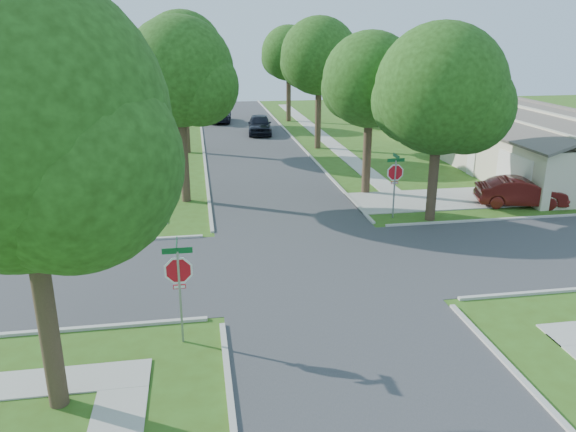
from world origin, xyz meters
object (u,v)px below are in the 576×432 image
(car_curb_west, at_px, (220,115))
(tree_w_mid, at_px, (183,57))
(tree_ne_corner, at_px, (441,95))
(car_driveway, at_px, (521,192))
(stop_sign_ne, at_px, (395,175))
(house_ne_near, at_px, (541,150))
(tree_e_mid, at_px, (320,60))
(car_curb_east, at_px, (260,124))
(house_nw_far, at_px, (53,113))
(tree_e_near, at_px, (371,84))
(house_ne_far, at_px, (423,109))
(stop_sign_sw, at_px, (179,275))
(tree_sw_corner, at_px, (23,135))
(tree_e_far, at_px, (289,56))
(tree_w_far, at_px, (185,62))
(tree_w_near, at_px, (180,77))

(car_curb_west, bearing_deg, tree_w_mid, 82.45)
(tree_ne_corner, distance_m, car_driveway, 7.22)
(stop_sign_ne, relative_size, house_ne_near, 0.22)
(tree_e_mid, xyz_separation_m, car_curb_east, (-3.56, 6.54, -5.45))
(house_nw_far, bearing_deg, tree_e_near, -47.94)
(house_ne_far, bearing_deg, tree_e_near, -119.35)
(stop_sign_sw, distance_m, tree_sw_corner, 5.54)
(tree_sw_corner, bearing_deg, tree_e_near, 52.70)
(stop_sign_sw, xyz_separation_m, house_ne_far, (20.69, 33.70, -0.51))
(car_curb_west, bearing_deg, car_curb_east, 117.84)
(stop_sign_sw, distance_m, car_driveway, 19.19)
(house_nw_far, relative_size, car_driveway, 3.23)
(stop_sign_sw, distance_m, tree_ne_corner, 14.64)
(tree_sw_corner, bearing_deg, tree_w_mid, 84.30)
(car_curb_east, bearing_deg, car_driveway, -59.40)
(house_nw_far, relative_size, car_curb_east, 2.91)
(tree_e_mid, relative_size, house_ne_far, 0.68)
(tree_sw_corner, height_order, tree_ne_corner, tree_sw_corner)
(car_curb_west, bearing_deg, tree_e_far, -178.50)
(stop_sign_sw, distance_m, car_curb_east, 32.80)
(tree_e_near, relative_size, tree_e_mid, 0.90)
(stop_sign_sw, xyz_separation_m, tree_w_mid, (0.06, 25.71, 4.46))
(tree_w_far, bearing_deg, tree_w_near, -89.99)
(tree_w_near, bearing_deg, stop_sign_sw, -90.23)
(stop_sign_sw, xyz_separation_m, tree_w_far, (0.05, 38.71, 3.48))
(tree_w_far, relative_size, tree_ne_corner, 0.93)
(stop_sign_sw, distance_m, house_ne_far, 39.55)
(tree_e_mid, relative_size, house_ne_near, 0.68)
(tree_w_far, relative_size, house_nw_far, 0.59)
(tree_w_near, bearing_deg, tree_e_near, -0.00)
(tree_w_far, bearing_deg, tree_e_mid, -54.10)
(car_curb_west, bearing_deg, tree_e_near, 109.10)
(tree_w_far, xyz_separation_m, house_nw_far, (-11.34, -2.01, -3.99))
(tree_w_near, relative_size, tree_sw_corner, 0.94)
(tree_w_mid, height_order, tree_ne_corner, tree_w_mid)
(stop_sign_ne, bearing_deg, car_driveway, 6.71)
(car_driveway, height_order, car_curb_east, car_curb_east)
(tree_sw_corner, xyz_separation_m, house_ne_far, (23.43, 35.99, -4.75))
(house_ne_near, bearing_deg, tree_ne_corner, -144.82)
(tree_e_mid, bearing_deg, tree_sw_corner, -113.53)
(tree_e_mid, distance_m, tree_w_mid, 9.40)
(tree_w_far, bearing_deg, house_ne_far, -13.64)
(tree_e_mid, relative_size, tree_w_mid, 0.96)
(tree_w_mid, relative_size, tree_ne_corner, 1.10)
(tree_ne_corner, bearing_deg, tree_w_near, 156.44)
(tree_w_near, height_order, tree_sw_corner, tree_sw_corner)
(tree_e_mid, relative_size, tree_e_far, 1.06)
(car_curb_east, bearing_deg, tree_ne_corner, -71.98)
(car_driveway, distance_m, car_curb_east, 24.33)
(tree_w_near, relative_size, house_nw_far, 0.66)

